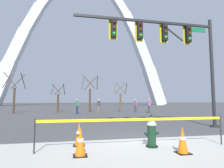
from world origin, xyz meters
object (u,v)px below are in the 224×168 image
object	(u,v)px
traffic_cone_curb_edge	(80,142)
pedestrian_walking_right	(149,106)
pedestrian_walking_left	(136,106)
pedestrian_standing_center	(99,106)
fire_hydrant	(152,132)
pedestrian_near_trees	(77,106)
traffic_signal_gantry	(172,45)
traffic_cone_mid_sidewalk	(183,140)
traffic_cone_by_hydrant	(79,134)
monument_arch	(84,45)

from	to	relation	value
traffic_cone_curb_edge	pedestrian_walking_right	bearing A→B (deg)	61.65
pedestrian_walking_left	pedestrian_standing_center	xyz separation A→B (m)	(-4.54, -0.43, 0.00)
pedestrian_walking_left	pedestrian_standing_center	size ratio (longest dim) A/B	1.00
fire_hydrant	pedestrian_near_trees	size ratio (longest dim) A/B	0.62
fire_hydrant	traffic_signal_gantry	world-z (taller)	traffic_signal_gantry
traffic_cone_mid_sidewalk	pedestrian_walking_right	size ratio (longest dim) A/B	0.46
fire_hydrant	traffic_signal_gantry	bearing A→B (deg)	51.09
pedestrian_walking_left	fire_hydrant	bearing A→B (deg)	-106.84
fire_hydrant	traffic_cone_by_hydrant	bearing A→B (deg)	164.94
traffic_cone_curb_edge	pedestrian_walking_left	xyz separation A→B (m)	(7.00, 16.41, 0.46)
pedestrian_walking_left	pedestrian_near_trees	bearing A→B (deg)	-171.11
traffic_cone_by_hydrant	traffic_signal_gantry	xyz separation A→B (m)	(4.92, 2.78, 4.05)
traffic_cone_mid_sidewalk	pedestrian_near_trees	distance (m)	15.86
traffic_cone_curb_edge	pedestrian_near_trees	size ratio (longest dim) A/B	0.46
traffic_cone_mid_sidewalk	pedestrian_walking_left	size ratio (longest dim) A/B	0.46
traffic_cone_by_hydrant	pedestrian_walking_left	xyz separation A→B (m)	(7.01, 15.30, 0.46)
fire_hydrant	traffic_signal_gantry	distance (m)	5.85
traffic_signal_gantry	pedestrian_walking_right	xyz separation A→B (m)	(3.41, 11.53, -3.59)
traffic_signal_gantry	fire_hydrant	bearing A→B (deg)	-128.91
traffic_cone_mid_sidewalk	traffic_signal_gantry	xyz separation A→B (m)	(2.18, 4.19, 4.05)
traffic_cone_curb_edge	pedestrian_near_trees	distance (m)	15.33
fire_hydrant	traffic_cone_curb_edge	xyz separation A→B (m)	(-2.19, -0.52, -0.11)
pedestrian_standing_center	pedestrian_walking_right	size ratio (longest dim) A/B	1.00
fire_hydrant	traffic_cone_mid_sidewalk	world-z (taller)	fire_hydrant
traffic_cone_mid_sidewalk	pedestrian_walking_right	world-z (taller)	pedestrian_walking_right
monument_arch	traffic_cone_mid_sidewalk	bearing A→B (deg)	-89.34
traffic_signal_gantry	pedestrian_walking_left	bearing A→B (deg)	80.53
traffic_cone_by_hydrant	pedestrian_walking_right	world-z (taller)	pedestrian_walking_right
pedestrian_near_trees	pedestrian_walking_left	bearing A→B (deg)	8.89
monument_arch	fire_hydrant	bearing A→B (deg)	-89.97
traffic_cone_mid_sidewalk	traffic_cone_by_hydrant	bearing A→B (deg)	152.72
traffic_cone_curb_edge	pedestrian_walking_right	world-z (taller)	pedestrian_walking_right
traffic_cone_by_hydrant	monument_arch	xyz separation A→B (m)	(2.17, 48.14, 17.74)
fire_hydrant	pedestrian_standing_center	world-z (taller)	pedestrian_standing_center
traffic_signal_gantry	pedestrian_walking_right	size ratio (longest dim) A/B	4.92
traffic_cone_mid_sidewalk	monument_arch	distance (m)	52.64
traffic_signal_gantry	pedestrian_standing_center	xyz separation A→B (m)	(-2.45, 12.09, -3.59)
traffic_cone_by_hydrant	pedestrian_standing_center	size ratio (longest dim) A/B	0.46
traffic_cone_curb_edge	traffic_signal_gantry	xyz separation A→B (m)	(4.91, 3.89, 4.05)
fire_hydrant	pedestrian_walking_right	size ratio (longest dim) A/B	0.62
traffic_cone_by_hydrant	traffic_cone_mid_sidewalk	size ratio (longest dim) A/B	1.00
traffic_cone_by_hydrant	pedestrian_standing_center	distance (m)	15.08
pedestrian_standing_center	pedestrian_walking_left	bearing A→B (deg)	5.41
traffic_cone_mid_sidewalk	pedestrian_walking_left	world-z (taller)	pedestrian_walking_left
fire_hydrant	traffic_cone_mid_sidewalk	distance (m)	0.99
pedestrian_walking_right	pedestrian_walking_left	bearing A→B (deg)	143.21
traffic_cone_mid_sidewalk	monument_arch	bearing A→B (deg)	90.66
fire_hydrant	traffic_cone_curb_edge	size ratio (longest dim) A/B	1.36
traffic_cone_by_hydrant	pedestrian_near_trees	distance (m)	14.22
fire_hydrant	monument_arch	distance (m)	51.83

